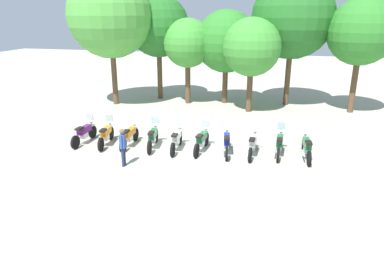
# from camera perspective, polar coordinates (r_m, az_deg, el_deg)

# --- Properties ---
(ground_plane) EXTENTS (80.00, 80.00, 0.00)m
(ground_plane) POSITION_cam_1_polar(r_m,az_deg,el_deg) (16.18, -0.41, -3.57)
(ground_plane) COLOR #ADA899
(motorcycle_0) EXTENTS (0.62, 2.19, 1.37)m
(motorcycle_0) POSITION_cam_1_polar(r_m,az_deg,el_deg) (17.65, -17.16, -0.74)
(motorcycle_0) COLOR black
(motorcycle_0) RESTS_ON ground_plane
(motorcycle_1) EXTENTS (0.62, 2.18, 1.37)m
(motorcycle_1) POSITION_cam_1_polar(r_m,az_deg,el_deg) (17.11, -13.85, -1.03)
(motorcycle_1) COLOR black
(motorcycle_1) RESTS_ON ground_plane
(motorcycle_2) EXTENTS (0.62, 2.19, 0.99)m
(motorcycle_2) POSITION_cam_1_polar(r_m,az_deg,el_deg) (16.72, -10.18, -1.29)
(motorcycle_2) COLOR black
(motorcycle_2) RESTS_ON ground_plane
(motorcycle_3) EXTENTS (0.62, 2.18, 1.37)m
(motorcycle_3) POSITION_cam_1_polar(r_m,az_deg,el_deg) (16.37, -6.40, -1.48)
(motorcycle_3) COLOR black
(motorcycle_3) RESTS_ON ground_plane
(motorcycle_4) EXTENTS (0.62, 2.19, 1.37)m
(motorcycle_4) POSITION_cam_1_polar(r_m,az_deg,el_deg) (16.01, -2.54, -1.84)
(motorcycle_4) COLOR black
(motorcycle_4) RESTS_ON ground_plane
(motorcycle_5) EXTENTS (0.62, 2.19, 1.37)m
(motorcycle_5) POSITION_cam_1_polar(r_m,az_deg,el_deg) (15.87, 1.60, -2.01)
(motorcycle_5) COLOR black
(motorcycle_5) RESTS_ON ground_plane
(motorcycle_6) EXTENTS (0.62, 2.18, 0.99)m
(motorcycle_6) POSITION_cam_1_polar(r_m,az_deg,el_deg) (15.71, 5.68, -2.38)
(motorcycle_6) COLOR black
(motorcycle_6) RESTS_ON ground_plane
(motorcycle_7) EXTENTS (0.62, 2.19, 0.99)m
(motorcycle_7) POSITION_cam_1_polar(r_m,az_deg,el_deg) (15.66, 9.89, -2.63)
(motorcycle_7) COLOR black
(motorcycle_7) RESTS_ON ground_plane
(motorcycle_8) EXTENTS (0.62, 2.19, 1.37)m
(motorcycle_8) POSITION_cam_1_polar(r_m,az_deg,el_deg) (15.92, 14.09, -2.52)
(motorcycle_8) COLOR black
(motorcycle_8) RESTS_ON ground_plane
(motorcycle_9) EXTENTS (0.62, 2.19, 0.99)m
(motorcycle_9) POSITION_cam_1_polar(r_m,az_deg,el_deg) (15.89, 18.20, -3.00)
(motorcycle_9) COLOR black
(motorcycle_9) RESTS_ON ground_plane
(person_0) EXTENTS (0.22, 0.40, 1.61)m
(person_0) POSITION_cam_1_polar(r_m,az_deg,el_deg) (14.46, -11.24, -2.69)
(person_0) COLOR #232D4C
(person_0) RESTS_ON ground_plane
(tree_0) EXTENTS (5.46, 5.46, 8.59)m
(tree_0) POSITION_cam_1_polar(r_m,az_deg,el_deg) (24.20, -13.22, 17.42)
(tree_0) COLOR brown
(tree_0) RESTS_ON ground_plane
(tree_1) EXTENTS (4.29, 4.29, 7.30)m
(tree_1) POSITION_cam_1_polar(r_m,az_deg,el_deg) (25.44, -5.51, 16.20)
(tree_1) COLOR brown
(tree_1) RESTS_ON ground_plane
(tree_2) EXTENTS (3.26, 3.26, 5.74)m
(tree_2) POSITION_cam_1_polar(r_m,az_deg,el_deg) (23.93, -0.71, 13.64)
(tree_2) COLOR brown
(tree_2) RESTS_ON ground_plane
(tree_3) EXTENTS (4.15, 4.15, 6.29)m
(tree_3) POSITION_cam_1_polar(r_m,az_deg,el_deg) (24.13, 5.61, 13.87)
(tree_3) COLOR brown
(tree_3) RESTS_ON ground_plane
(tree_4) EXTENTS (3.55, 3.55, 5.82)m
(tree_4) POSITION_cam_1_polar(r_m,az_deg,el_deg) (22.04, 9.72, 12.84)
(tree_4) COLOR brown
(tree_4) RESTS_ON ground_plane
(tree_5) EXTENTS (5.28, 5.28, 8.38)m
(tree_5) POSITION_cam_1_polar(r_m,az_deg,el_deg) (24.28, 16.14, 16.92)
(tree_5) COLOR brown
(tree_5) RESTS_ON ground_plane
(tree_6) EXTENTS (4.01, 4.01, 6.96)m
(tree_6) POSITION_cam_1_polar(r_m,az_deg,el_deg) (23.76, 25.94, 13.92)
(tree_6) COLOR brown
(tree_6) RESTS_ON ground_plane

